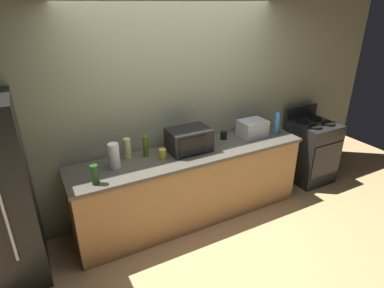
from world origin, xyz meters
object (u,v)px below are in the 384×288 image
object	(u,v)px
stove_range	(310,151)
mug_yellow	(163,154)
toaster_oven	(252,128)
mug_blue	(211,137)
bottle_olive_oil	(146,146)
mug_black	(224,135)
bottle_wine	(95,175)
paper_towel_roll	(114,156)
microwave	(189,140)
bottle_vinegar	(127,148)
bottle_spray_cleaner	(277,123)

from	to	relation	value
stove_range	mug_yellow	bearing A→B (deg)	179.58
toaster_oven	mug_blue	distance (m)	0.57
bottle_olive_oil	mug_black	bearing A→B (deg)	-0.09
bottle_wine	paper_towel_roll	bearing A→B (deg)	43.37
paper_towel_roll	bottle_olive_oil	world-z (taller)	paper_towel_roll
toaster_oven	mug_blue	xyz separation A→B (m)	(-0.56, 0.11, -0.05)
mug_black	microwave	bearing A→B (deg)	-169.79
microwave	bottle_olive_oil	world-z (taller)	microwave
bottle_vinegar	mug_black	distance (m)	1.24
bottle_wine	mug_black	world-z (taller)	bottle_wine
bottle_vinegar	bottle_wine	bearing A→B (deg)	-138.92
microwave	mug_black	world-z (taller)	microwave
mug_black	toaster_oven	bearing A→B (deg)	-12.86
stove_range	microwave	world-z (taller)	microwave
paper_towel_roll	bottle_spray_cleaner	size ratio (longest dim) A/B	0.94
paper_towel_roll	bottle_olive_oil	xyz separation A→B (m)	(0.38, 0.10, -0.01)
bottle_spray_cleaner	mug_yellow	world-z (taller)	bottle_spray_cleaner
microwave	mug_blue	xyz separation A→B (m)	(0.37, 0.12, -0.08)
stove_range	mug_yellow	world-z (taller)	stove_range
stove_range	toaster_oven	xyz separation A→B (m)	(-1.09, 0.06, 0.54)
paper_towel_roll	bottle_wine	size ratio (longest dim) A/B	1.36
stove_range	bottle_olive_oil	size ratio (longest dim) A/B	4.39
toaster_oven	paper_towel_roll	size ratio (longest dim) A/B	1.26
bottle_olive_oil	bottle_vinegar	distance (m)	0.20
toaster_oven	mug_black	xyz separation A→B (m)	(-0.38, 0.09, -0.05)
stove_range	mug_blue	size ratio (longest dim) A/B	10.47
stove_range	bottle_spray_cleaner	size ratio (longest dim) A/B	3.78
mug_black	mug_yellow	bearing A→B (deg)	-171.76
stove_range	bottle_olive_oil	bearing A→B (deg)	176.61
bottle_spray_cleaner	mug_blue	xyz separation A→B (m)	(-0.89, 0.19, -0.09)
bottle_wine	bottle_vinegar	bearing A→B (deg)	41.08
bottle_wine	bottle_olive_oil	size ratio (longest dim) A/B	0.81
bottle_wine	bottle_spray_cleaner	distance (m)	2.39
bottle_wine	stove_range	bearing A→B (deg)	3.45
stove_range	mug_black	distance (m)	1.55
bottle_olive_oil	bottle_spray_cleaner	xyz separation A→B (m)	(1.75, -0.17, 0.02)
bottle_wine	mug_black	size ratio (longest dim) A/B	1.98
toaster_oven	bottle_wine	bearing A→B (deg)	-173.09
mug_blue	mug_yellow	bearing A→B (deg)	-167.94
paper_towel_roll	bottle_wine	xyz separation A→B (m)	(-0.25, -0.24, -0.04)
bottle_olive_oil	mug_blue	xyz separation A→B (m)	(0.86, 0.02, -0.07)
microwave	mug_black	size ratio (longest dim) A/B	4.78
bottle_vinegar	mug_yellow	distance (m)	0.39
bottle_vinegar	mug_black	size ratio (longest dim) A/B	2.33
stove_range	toaster_oven	world-z (taller)	toaster_oven
bottle_wine	mug_black	distance (m)	1.71
bottle_olive_oil	stove_range	bearing A→B (deg)	-3.39
stove_range	mug_black	size ratio (longest dim) A/B	10.76
mug_black	mug_blue	size ratio (longest dim) A/B	0.97
microwave	mug_yellow	size ratio (longest dim) A/B	4.54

